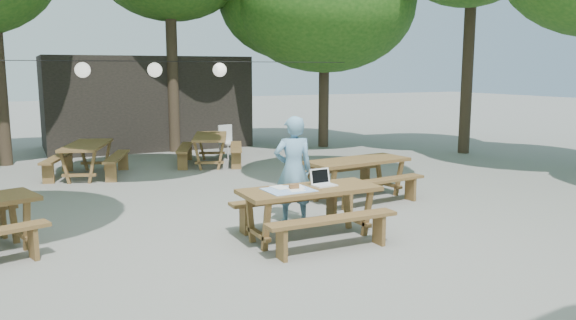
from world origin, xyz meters
The scene contains 11 objects.
ground centered at (0.00, 0.00, 0.00)m, with size 80.00×80.00×0.00m, color slate.
pavilion centered at (0.50, 10.50, 1.40)m, with size 6.00×3.00×2.80m, color black.
main_picnic_table centered at (0.47, -0.44, 0.39)m, with size 2.00×1.58×0.75m.
picnic_table_ne centered at (2.48, 1.42, 0.39)m, with size 2.08×1.79×0.75m.
picnic_table_far_w centered at (-1.81, 5.97, 0.39)m, with size 2.13×2.32×0.75m.
picnic_table_far_e centered at (1.22, 6.31, 0.39)m, with size 2.15×2.33×0.75m.
woman centered at (0.66, 0.46, 0.85)m, with size 0.62×0.41×1.70m, color #6B9EC4.
plastic_chair centered at (2.03, 7.14, 0.26)m, with size 0.54×0.54×0.90m.
laptop centered at (0.72, -0.36, 0.81)m, with size 0.35×0.29×0.24m.
tabletop_clutter centered at (0.16, -0.43, 0.76)m, with size 0.67×0.61×0.08m.
paper_lanterns centered at (-0.19, 6.00, 2.40)m, with size 9.00×0.34×0.38m.
Camera 1 is at (-3.24, -7.31, 2.42)m, focal length 35.00 mm.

